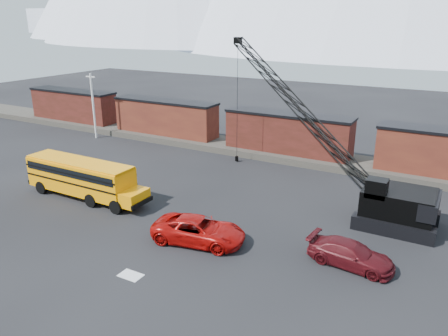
{
  "coord_description": "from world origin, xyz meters",
  "views": [
    {
      "loc": [
        16.06,
        -20.61,
        14.25
      ],
      "look_at": [
        0.07,
        7.97,
        3.0
      ],
      "focal_mm": 35.0,
      "sensor_mm": 36.0,
      "label": 1
    }
  ],
  "objects_px": {
    "school_bus": "(83,177)",
    "maroon_suv": "(351,254)",
    "crawler_crane": "(298,106)",
    "red_pickup": "(199,230)"
  },
  "relations": [
    {
      "from": "maroon_suv",
      "to": "crawler_crane",
      "type": "height_order",
      "value": "crawler_crane"
    },
    {
      "from": "red_pickup",
      "to": "maroon_suv",
      "type": "height_order",
      "value": "red_pickup"
    },
    {
      "from": "school_bus",
      "to": "crawler_crane",
      "type": "height_order",
      "value": "crawler_crane"
    },
    {
      "from": "red_pickup",
      "to": "crawler_crane",
      "type": "xyz_separation_m",
      "value": [
        1.87,
        12.8,
        6.37
      ]
    },
    {
      "from": "school_bus",
      "to": "maroon_suv",
      "type": "distance_m",
      "value": 22.06
    },
    {
      "from": "maroon_suv",
      "to": "crawler_crane",
      "type": "relative_size",
      "value": 0.26
    },
    {
      "from": "red_pickup",
      "to": "crawler_crane",
      "type": "relative_size",
      "value": 0.31
    },
    {
      "from": "red_pickup",
      "to": "maroon_suv",
      "type": "bearing_deg",
      "value": -88.97
    },
    {
      "from": "red_pickup",
      "to": "crawler_crane",
      "type": "bearing_deg",
      "value": -19.08
    },
    {
      "from": "school_bus",
      "to": "crawler_crane",
      "type": "bearing_deg",
      "value": 37.41
    }
  ]
}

